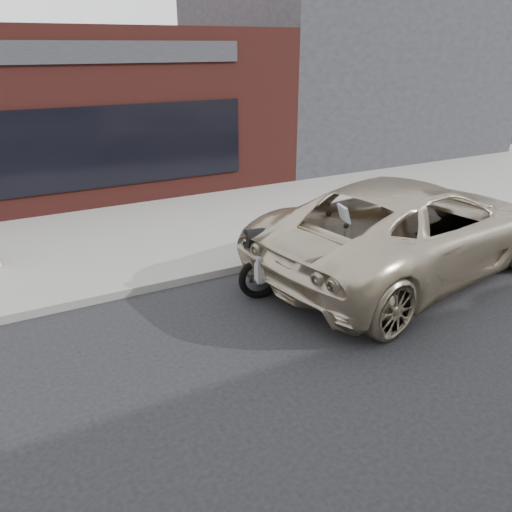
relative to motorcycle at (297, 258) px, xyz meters
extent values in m
plane|color=black|center=(-1.11, -2.77, -0.66)|extent=(120.00, 120.00, 0.00)
cube|color=gray|center=(-1.11, 4.23, -0.59)|extent=(44.00, 6.00, 0.15)
cube|color=#55201B|center=(-3.11, 11.23, 1.59)|extent=(14.00, 10.00, 4.50)
cube|color=black|center=(-3.11, 6.20, 1.04)|extent=(10.00, 0.08, 2.00)
cube|color=#29292E|center=(-3.11, 6.20, 3.24)|extent=(10.00, 0.08, 0.50)
cube|color=#29292E|center=(8.89, 11.23, 2.34)|extent=(10.00, 10.00, 6.00)
torus|color=black|center=(-0.66, 0.15, -0.29)|extent=(0.76, 0.26, 0.75)
torus|color=black|center=(0.99, -0.16, -0.29)|extent=(0.76, 0.26, 0.75)
cube|color=#B7B7BC|center=(0.11, 0.01, -0.19)|extent=(0.67, 0.44, 0.43)
cube|color=black|center=(0.44, -0.05, 0.26)|extent=(0.62, 0.45, 0.29)
cube|color=black|center=(-0.11, 0.05, 0.23)|extent=(0.66, 0.42, 0.13)
cube|color=black|center=(-0.50, 0.12, 0.14)|extent=(0.37, 0.30, 0.16)
cube|color=black|center=(0.77, -0.12, 0.40)|extent=(0.25, 0.30, 0.25)
cube|color=silver|center=(0.85, -0.13, 0.68)|extent=(0.22, 0.36, 0.38)
cylinder|color=black|center=(0.69, -0.10, 0.48)|extent=(0.17, 0.78, 0.03)
cube|color=#B7B7BC|center=(-0.63, 0.14, 0.30)|extent=(0.37, 0.39, 0.03)
cube|color=gray|center=(-0.64, -0.15, 0.03)|extent=(0.50, 0.28, 0.45)
cylinder|color=black|center=(-0.63, 0.14, 0.46)|extent=(0.59, 0.41, 0.31)
cylinder|color=#B7B7BC|center=(-0.30, 0.26, -0.27)|extent=(0.63, 0.20, 0.22)
imported|color=#C0B196|center=(2.39, -0.17, 0.23)|extent=(6.88, 4.06, 1.79)
camera|label=1|loc=(-4.32, -6.64, 3.39)|focal=35.00mm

